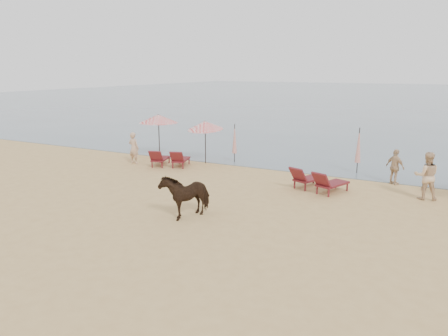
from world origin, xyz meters
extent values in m
plane|color=tan|center=(0.00, 0.00, 0.00)|extent=(120.00, 120.00, 0.00)
cube|color=#51606B|center=(0.00, 80.00, 0.00)|extent=(160.00, 140.00, 0.06)
cube|color=maroon|center=(-5.56, 8.25, 0.36)|extent=(1.07, 1.58, 0.08)
cube|color=maroon|center=(-5.33, 7.51, 0.65)|extent=(0.78, 0.65, 0.63)
cube|color=maroon|center=(-4.48, 8.59, 0.36)|extent=(1.07, 1.58, 0.08)
cube|color=maroon|center=(-4.25, 7.86, 0.65)|extent=(0.78, 0.65, 0.63)
cube|color=maroon|center=(2.85, 7.69, 0.38)|extent=(1.19, 1.67, 0.09)
cube|color=maroon|center=(2.56, 6.93, 0.68)|extent=(0.83, 0.71, 0.67)
cube|color=maroon|center=(3.96, 7.27, 0.38)|extent=(1.19, 1.67, 0.09)
cube|color=maroon|center=(3.68, 6.51, 0.68)|extent=(0.83, 0.71, 0.67)
cylinder|color=black|center=(-6.86, 9.93, 1.17)|extent=(0.05, 0.05, 2.34)
cone|color=red|center=(-6.86, 9.93, 2.29)|extent=(2.23, 2.23, 0.48)
sphere|color=black|center=(-6.86, 9.93, 2.50)|extent=(0.09, 0.09, 0.09)
cylinder|color=black|center=(-3.68, 9.83, 1.08)|extent=(0.05, 0.05, 2.16)
cone|color=red|center=(-3.68, 9.83, 2.11)|extent=(1.91, 1.94, 0.65)
sphere|color=black|center=(-3.68, 9.83, 2.31)|extent=(0.08, 0.08, 0.08)
cylinder|color=black|center=(-2.39, 10.80, 1.07)|extent=(0.05, 0.05, 2.15)
cone|color=red|center=(-2.39, 10.80, 1.33)|extent=(0.26, 0.26, 1.61)
cylinder|color=black|center=(4.19, 11.27, 1.15)|extent=(0.05, 0.05, 2.30)
cone|color=red|center=(4.19, 11.27, 1.43)|extent=(0.28, 0.28, 1.72)
imported|color=black|center=(0.09, 1.93, 0.78)|extent=(1.36, 2.02, 1.56)
imported|color=tan|center=(-7.12, 7.94, 0.87)|extent=(0.65, 0.45, 1.74)
imported|color=tan|center=(7.47, 8.04, 0.96)|extent=(1.08, 0.93, 1.92)
imported|color=tan|center=(6.09, 9.91, 0.80)|extent=(1.01, 0.83, 1.60)
camera|label=1|loc=(8.16, -10.53, 5.11)|focal=35.00mm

